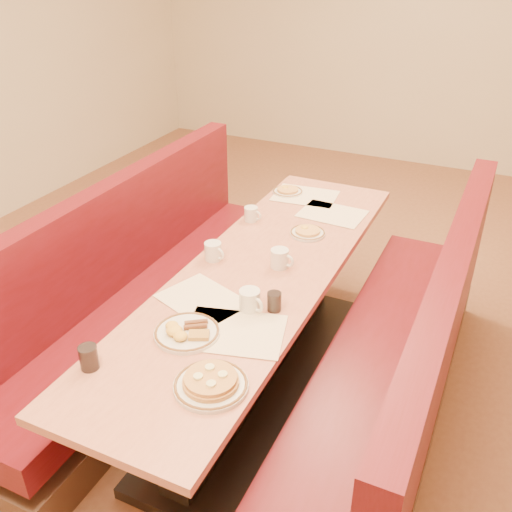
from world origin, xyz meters
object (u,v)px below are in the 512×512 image
at_px(pancake_plate, 211,383).
at_px(coffee_mug_a, 250,300).
at_px(booth_right, 397,373).
at_px(coffee_mug_d, 251,214).
at_px(booth_left, 144,301).
at_px(soda_tumbler_mid, 274,302).
at_px(coffee_mug_b, 214,251).
at_px(eggs_plate, 186,332).
at_px(diner_table, 259,331).
at_px(coffee_mug_c, 280,258).
at_px(soda_tumbler_near, 89,358).

bearing_deg(pancake_plate, coffee_mug_a, 99.31).
xyz_separation_m(booth_right, coffee_mug_d, (-1.01, 0.49, 0.43)).
bearing_deg(booth_left, pancake_plate, -42.12).
bearing_deg(soda_tumbler_mid, coffee_mug_b, 148.32).
bearing_deg(eggs_plate, diner_table, 84.91).
relative_size(eggs_plate, coffee_mug_b, 2.26).
distance_m(diner_table, coffee_mug_c, 0.44).
xyz_separation_m(coffee_mug_a, soda_tumbler_mid, (0.09, 0.05, -0.01)).
bearing_deg(booth_right, soda_tumbler_mid, -151.99).
bearing_deg(booth_left, coffee_mug_a, -21.32).
bearing_deg(pancake_plate, coffee_mug_d, 109.43).
distance_m(coffee_mug_a, coffee_mug_d, 0.91).
bearing_deg(diner_table, coffee_mug_b, 179.78).
height_order(coffee_mug_a, coffee_mug_d, coffee_mug_a).
relative_size(booth_left, coffee_mug_a, 19.52).
height_order(booth_left, soda_tumbler_mid, booth_left).
height_order(coffee_mug_a, coffee_mug_c, coffee_mug_a).
bearing_deg(soda_tumbler_near, coffee_mug_a, 57.36).
bearing_deg(diner_table, eggs_plate, -95.09).
bearing_deg(soda_tumbler_near, eggs_plate, 55.61).
distance_m(eggs_plate, coffee_mug_c, 0.69).
relative_size(booth_left, booth_right, 1.00).
bearing_deg(booth_left, soda_tumbler_mid, -16.78).
relative_size(coffee_mug_a, coffee_mug_b, 1.06).
height_order(pancake_plate, eggs_plate, pancake_plate).
height_order(diner_table, coffee_mug_a, coffee_mug_a).
xyz_separation_m(booth_right, coffee_mug_c, (-0.65, 0.07, 0.44)).
height_order(pancake_plate, coffee_mug_b, coffee_mug_b).
height_order(coffee_mug_b, coffee_mug_d, coffee_mug_b).
distance_m(pancake_plate, coffee_mug_b, 0.95).
relative_size(eggs_plate, coffee_mug_c, 2.15).
bearing_deg(soda_tumbler_mid, pancake_plate, -91.12).
distance_m(diner_table, soda_tumbler_near, 1.06).
xyz_separation_m(eggs_plate, coffee_mug_d, (-0.22, 1.10, 0.03)).
bearing_deg(eggs_plate, coffee_mug_d, 101.49).
relative_size(booth_right, coffee_mug_a, 19.52).
relative_size(diner_table, coffee_mug_c, 19.68).
bearing_deg(pancake_plate, booth_right, 57.08).
bearing_deg(soda_tumbler_mid, soda_tumbler_near, -126.47).
bearing_deg(coffee_mug_c, eggs_plate, -93.00).
relative_size(diner_table, soda_tumbler_mid, 28.56).
xyz_separation_m(pancake_plate, soda_tumbler_near, (-0.47, -0.10, 0.03)).
bearing_deg(coffee_mug_b, coffee_mug_d, 110.31).
bearing_deg(coffee_mug_b, coffee_mug_c, 30.08).
relative_size(booth_left, pancake_plate, 9.04).
relative_size(eggs_plate, soda_tumbler_near, 2.76).
xyz_separation_m(coffee_mug_a, coffee_mug_d, (-0.39, 0.82, -0.01)).
distance_m(coffee_mug_c, coffee_mug_d, 0.55).
height_order(booth_left, coffee_mug_a, booth_left).
bearing_deg(coffee_mug_a, pancake_plate, -58.23).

